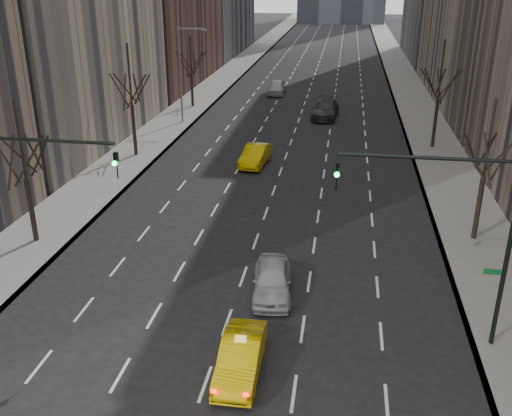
% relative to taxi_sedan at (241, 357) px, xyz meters
% --- Properties ---
extents(sidewalk_left, '(4.50, 320.00, 0.15)m').
position_rel_taxi_sedan_xyz_m(sidewalk_left, '(-13.42, 61.15, -0.62)').
color(sidewalk_left, slate).
rests_on(sidewalk_left, ground).
extents(sidewalk_right, '(4.50, 320.00, 0.15)m').
position_rel_taxi_sedan_xyz_m(sidewalk_right, '(11.08, 61.15, -0.62)').
color(sidewalk_right, slate).
rests_on(sidewalk_right, ground).
extents(tree_lw_b, '(3.36, 3.50, 7.82)m').
position_rel_taxi_sedan_xyz_m(tree_lw_b, '(-13.17, 9.15, 3.02)').
color(tree_lw_b, black).
rests_on(tree_lw_b, ground).
extents(tree_lw_c, '(3.36, 3.50, 8.74)m').
position_rel_taxi_sedan_xyz_m(tree_lw_c, '(-13.17, 25.15, 3.34)').
color(tree_lw_c, black).
rests_on(tree_lw_c, ground).
extents(tree_lw_d, '(3.36, 3.50, 7.36)m').
position_rel_taxi_sedan_xyz_m(tree_lw_d, '(-13.17, 43.15, 2.86)').
color(tree_lw_d, black).
rests_on(tree_lw_d, ground).
extents(tree_rw_b, '(3.36, 3.50, 7.82)m').
position_rel_taxi_sedan_xyz_m(tree_rw_b, '(10.83, 13.15, 3.02)').
color(tree_rw_b, black).
rests_on(tree_rw_b, ground).
extents(tree_rw_c, '(3.36, 3.50, 8.74)m').
position_rel_taxi_sedan_xyz_m(tree_rw_c, '(10.83, 31.15, 3.34)').
color(tree_rw_c, black).
rests_on(tree_rw_c, ground).
extents(traffic_mast_left, '(6.69, 0.39, 8.00)m').
position_rel_taxi_sedan_xyz_m(traffic_mast_left, '(-10.28, 3.15, 4.79)').
color(traffic_mast_left, black).
rests_on(traffic_mast_left, ground).
extents(traffic_mast_right, '(6.69, 0.39, 8.00)m').
position_rel_taxi_sedan_xyz_m(traffic_mast_right, '(7.93, 3.15, 4.79)').
color(traffic_mast_right, black).
rests_on(traffic_mast_right, ground).
extents(streetlight_far, '(2.83, 0.22, 9.00)m').
position_rel_taxi_sedan_xyz_m(streetlight_far, '(-12.01, 36.15, 4.92)').
color(streetlight_far, slate).
rests_on(streetlight_far, ground).
extents(taxi_sedan, '(1.51, 4.25, 1.40)m').
position_rel_taxi_sedan_xyz_m(taxi_sedan, '(0.00, 0.00, 0.00)').
color(taxi_sedan, '#D9B404').
rests_on(taxi_sedan, ground).
extents(silver_sedan_ahead, '(2.19, 4.52, 1.49)m').
position_rel_taxi_sedan_xyz_m(silver_sedan_ahead, '(0.44, 5.74, 0.04)').
color(silver_sedan_ahead, '#A1A4A8').
rests_on(silver_sedan_ahead, ground).
extents(far_taxi, '(2.05, 4.76, 1.52)m').
position_rel_taxi_sedan_xyz_m(far_taxi, '(-3.28, 24.48, 0.06)').
color(far_taxi, '#D8B604').
rests_on(far_taxi, ground).
extents(far_suv_grey, '(2.86, 6.11, 1.72)m').
position_rel_taxi_sedan_xyz_m(far_suv_grey, '(1.40, 40.66, 0.16)').
color(far_suv_grey, '#29292E').
rests_on(far_suv_grey, ground).
extents(far_car_white, '(2.01, 4.91, 1.67)m').
position_rel_taxi_sedan_xyz_m(far_car_white, '(-4.93, 51.69, 0.13)').
color(far_car_white, '#B8B8B8').
rests_on(far_car_white, ground).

